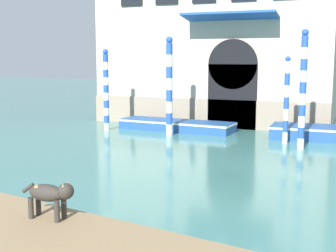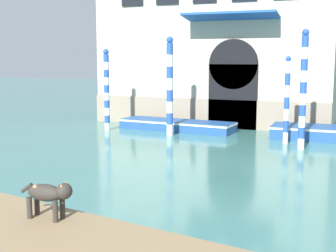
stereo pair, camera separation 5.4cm
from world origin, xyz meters
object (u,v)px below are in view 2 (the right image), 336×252
Objects in this scene: boat_foreground at (33,248)px; mooring_pole_3 at (170,86)px; boat_moored_near_palazzo at (177,125)px; mooring_pole_1 at (107,90)px; dog_on_deck at (49,194)px; mooring_pole_0 at (303,90)px; mooring_pole_2 at (287,100)px.

boat_foreground is 13.24m from mooring_pole_3.
boat_foreground is at bearing -73.31° from boat_moored_near_palazzo.
mooring_pole_3 reaches higher than mooring_pole_1.
boat_foreground is 14.69m from boat_moored_near_palazzo.
dog_on_deck is 0.27× the size of mooring_pole_1.
boat_foreground is 1.46× the size of boat_moored_near_palazzo.
dog_on_deck is 12.70m from mooring_pole_3.
mooring_pole_3 reaches higher than dog_on_deck.
mooring_pole_3 is (3.26, -0.33, 0.25)m from mooring_pole_1.
boat_moored_near_palazzo is 1.27× the size of mooring_pole_0.
dog_on_deck reaches higher than boat_moored_near_palazzo.
mooring_pole_0 reaches higher than mooring_pole_2.
mooring_pole_3 is (0.26, -1.55, 1.90)m from boat_moored_near_palazzo.
mooring_pole_0 reaches higher than dog_on_deck.
dog_on_deck is 14.26m from boat_moored_near_palazzo.
mooring_pole_3 is at bearing 112.43° from boat_foreground.
mooring_pole_0 is 1.03× the size of mooring_pole_3.
mooring_pole_0 is at bearing 86.65° from boat_foreground.
boat_foreground is at bearing -99.62° from mooring_pole_2.
mooring_pole_1 is at bearing 177.18° from mooring_pole_2.
mooring_pole_1 is at bearing 171.39° from mooring_pole_0.
mooring_pole_0 is 1.17× the size of mooring_pole_1.
boat_foreground is 2.36× the size of mooring_pole_2.
mooring_pole_2 is (8.19, -0.40, -0.17)m from mooring_pole_1.
boat_moored_near_palazzo is 1.31× the size of mooring_pole_3.
mooring_pole_1 reaches higher than boat_foreground.
mooring_pole_2 is (5.19, -1.63, 1.48)m from boat_moored_near_palazzo.
mooring_pole_1 reaches higher than mooring_pole_2.
mooring_pole_1 reaches higher than boat_moored_near_palazzo.
dog_on_deck is 0.29× the size of mooring_pole_2.
mooring_pole_1 is at bearing -153.06° from boat_moored_near_palazzo.
mooring_pole_2 is at bearing 79.38° from dog_on_deck.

